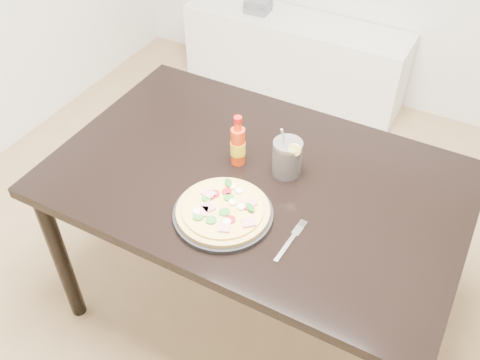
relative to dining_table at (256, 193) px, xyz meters
The scene contains 9 objects.
room_shell 1.06m from the dining_table, 61.50° to the right, with size 4.50×4.50×4.50m.
dining_table is the anchor object (origin of this frame).
plate 0.23m from the dining_table, 92.27° to the right, with size 0.32×0.32×0.02m, color black.
pizza 0.24m from the dining_table, 92.26° to the right, with size 0.29×0.29×0.03m.
hot_sauce_bottle 0.19m from the dining_table, 159.97° to the left, with size 0.05×0.05×0.19m.
cola_cup 0.18m from the dining_table, 39.74° to the left, with size 0.10×0.10×0.19m.
fork 0.31m from the dining_table, 42.59° to the right, with size 0.03×0.19×0.00m.
media_console 1.73m from the dining_table, 108.77° to the left, with size 1.40×0.34×0.50m, color white.
cd_stack 1.77m from the dining_table, 116.70° to the left, with size 0.14×0.12×0.08m.
Camera 1 is at (0.33, -0.73, 1.98)m, focal length 40.00 mm.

